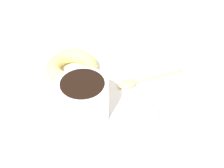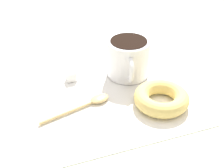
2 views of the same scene
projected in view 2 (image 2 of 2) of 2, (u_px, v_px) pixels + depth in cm
name	position (u px, v px, depth cm)	size (l,w,h in cm)	color
ground_plane	(108.00, 96.00, 59.68)	(120.00, 120.00, 2.00)	beige
napkin	(112.00, 93.00, 58.46)	(28.46, 28.46, 0.30)	white
coffee_cup	(128.00, 58.00, 61.48)	(11.09, 8.35, 7.49)	white
donut	(161.00, 98.00, 54.80)	(9.77, 9.77, 2.69)	#E5C66B
spoon	(90.00, 102.00, 55.32)	(4.40, 13.50, 0.90)	#D8B772
sugar_cube	(71.00, 76.00, 61.47)	(1.86, 1.86, 1.86)	white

